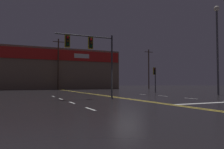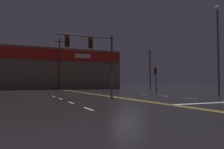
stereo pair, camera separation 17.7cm
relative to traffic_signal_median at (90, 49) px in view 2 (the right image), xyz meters
name	(u,v)px [view 2 (the right image)]	position (x,y,z in m)	size (l,w,h in m)	color
ground_plane	(127,99)	(2.47, -1.80, -4.04)	(200.00, 200.00, 0.00)	black
road_markings	(143,99)	(3.37, -2.81, -4.04)	(14.19, 60.00, 0.01)	gold
traffic_signal_median	(90,49)	(0.00, 0.00, 0.00)	(4.85, 0.36, 5.29)	#38383D
traffic_signal_corner_northeast	(156,74)	(12.06, 8.11, -1.54)	(0.42, 0.36, 3.41)	#38383D
streetlight_near_left	(218,38)	(13.79, -0.66, 1.95)	(0.56, 0.56, 9.38)	#59595E
building_backdrop	(56,70)	(2.47, 32.53, 0.20)	(26.95, 10.23, 8.47)	#7A6651
utility_pole_row	(53,62)	(0.90, 26.88, 1.35)	(44.44, 0.26, 11.54)	#4C3828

